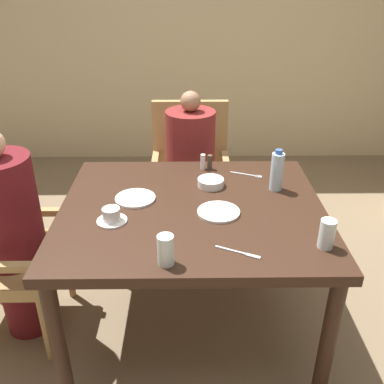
{
  "coord_description": "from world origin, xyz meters",
  "views": [
    {
      "loc": [
        -0.02,
        -1.81,
        1.78
      ],
      "look_at": [
        0.0,
        0.05,
        0.81
      ],
      "focal_mm": 40.0,
      "sensor_mm": 36.0,
      "label": 1
    }
  ],
  "objects_px": {
    "glass_tall_near": "(166,250)",
    "glass_tall_mid": "(327,234)",
    "plate_main_right": "(219,212)",
    "diner_in_far_chair": "(191,171)",
    "diner_in_left_chair": "(12,236)",
    "bowl_small": "(211,182)",
    "chair_far_side": "(190,168)",
    "plate_main_left": "(135,198)",
    "teacup_with_saucer": "(112,216)",
    "water_bottle": "(277,171)"
  },
  "relations": [
    {
      "from": "diner_in_far_chair",
      "to": "water_bottle",
      "type": "xyz_separation_m",
      "value": [
        0.44,
        -0.63,
        0.29
      ]
    },
    {
      "from": "plate_main_right",
      "to": "diner_in_far_chair",
      "type": "bearing_deg",
      "value": 98.05
    },
    {
      "from": "bowl_small",
      "to": "glass_tall_near",
      "type": "distance_m",
      "value": 0.7
    },
    {
      "from": "glass_tall_near",
      "to": "bowl_small",
      "type": "bearing_deg",
      "value": 72.71
    },
    {
      "from": "diner_in_left_chair",
      "to": "diner_in_far_chair",
      "type": "relative_size",
      "value": 1.03
    },
    {
      "from": "chair_far_side",
      "to": "glass_tall_mid",
      "type": "height_order",
      "value": "chair_far_side"
    },
    {
      "from": "diner_in_far_chair",
      "to": "plate_main_left",
      "type": "distance_m",
      "value": 0.81
    },
    {
      "from": "glass_tall_near",
      "to": "glass_tall_mid",
      "type": "xyz_separation_m",
      "value": [
        0.65,
        0.1,
        0.0
      ]
    },
    {
      "from": "glass_tall_near",
      "to": "teacup_with_saucer",
      "type": "bearing_deg",
      "value": 129.38
    },
    {
      "from": "plate_main_right",
      "to": "glass_tall_near",
      "type": "relative_size",
      "value": 1.59
    },
    {
      "from": "teacup_with_saucer",
      "to": "water_bottle",
      "type": "distance_m",
      "value": 0.87
    },
    {
      "from": "bowl_small",
      "to": "diner_in_far_chair",
      "type": "bearing_deg",
      "value": 99.7
    },
    {
      "from": "diner_in_far_chair",
      "to": "teacup_with_saucer",
      "type": "xyz_separation_m",
      "value": [
        -0.37,
        -0.95,
        0.21
      ]
    },
    {
      "from": "diner_in_left_chair",
      "to": "water_bottle",
      "type": "bearing_deg",
      "value": 7.59
    },
    {
      "from": "diner_in_far_chair",
      "to": "water_bottle",
      "type": "distance_m",
      "value": 0.82
    },
    {
      "from": "plate_main_right",
      "to": "bowl_small",
      "type": "bearing_deg",
      "value": 94.6
    },
    {
      "from": "plate_main_left",
      "to": "glass_tall_near",
      "type": "bearing_deg",
      "value": -71.58
    },
    {
      "from": "glass_tall_near",
      "to": "glass_tall_mid",
      "type": "bearing_deg",
      "value": 9.08
    },
    {
      "from": "teacup_with_saucer",
      "to": "glass_tall_near",
      "type": "bearing_deg",
      "value": -50.62
    },
    {
      "from": "diner_in_far_chair",
      "to": "glass_tall_near",
      "type": "distance_m",
      "value": 1.29
    },
    {
      "from": "bowl_small",
      "to": "glass_tall_mid",
      "type": "xyz_separation_m",
      "value": [
        0.44,
        -0.57,
        0.04
      ]
    },
    {
      "from": "bowl_small",
      "to": "glass_tall_near",
      "type": "relative_size",
      "value": 1.1
    },
    {
      "from": "diner_in_left_chair",
      "to": "diner_in_far_chair",
      "type": "distance_m",
      "value": 1.22
    },
    {
      "from": "diner_in_left_chair",
      "to": "plate_main_left",
      "type": "relative_size",
      "value": 5.7
    },
    {
      "from": "glass_tall_mid",
      "to": "plate_main_left",
      "type": "bearing_deg",
      "value": 153.01
    },
    {
      "from": "chair_far_side",
      "to": "diner_in_far_chair",
      "type": "distance_m",
      "value": 0.16
    },
    {
      "from": "plate_main_left",
      "to": "glass_tall_mid",
      "type": "distance_m",
      "value": 0.93
    },
    {
      "from": "teacup_with_saucer",
      "to": "chair_far_side",
      "type": "bearing_deg",
      "value": 71.45
    },
    {
      "from": "diner_in_left_chair",
      "to": "plate_main_right",
      "type": "height_order",
      "value": "diner_in_left_chair"
    },
    {
      "from": "chair_far_side",
      "to": "water_bottle",
      "type": "xyz_separation_m",
      "value": [
        0.44,
        -0.78,
        0.33
      ]
    },
    {
      "from": "plate_main_right",
      "to": "bowl_small",
      "type": "xyz_separation_m",
      "value": [
        -0.02,
        0.29,
        0.01
      ]
    },
    {
      "from": "chair_far_side",
      "to": "diner_in_far_chair",
      "type": "height_order",
      "value": "diner_in_far_chair"
    },
    {
      "from": "diner_in_left_chair",
      "to": "glass_tall_mid",
      "type": "xyz_separation_m",
      "value": [
        1.45,
        -0.35,
        0.23
      ]
    },
    {
      "from": "diner_in_left_chair",
      "to": "glass_tall_near",
      "type": "relative_size",
      "value": 9.07
    },
    {
      "from": "chair_far_side",
      "to": "teacup_with_saucer",
      "type": "xyz_separation_m",
      "value": [
        -0.37,
        -1.09,
        0.26
      ]
    },
    {
      "from": "plate_main_left",
      "to": "glass_tall_near",
      "type": "xyz_separation_m",
      "value": [
        0.18,
        -0.53,
        0.06
      ]
    },
    {
      "from": "water_bottle",
      "to": "diner_in_left_chair",
      "type": "bearing_deg",
      "value": -172.41
    },
    {
      "from": "bowl_small",
      "to": "plate_main_right",
      "type": "bearing_deg",
      "value": -85.4
    },
    {
      "from": "plate_main_left",
      "to": "teacup_with_saucer",
      "type": "distance_m",
      "value": 0.23
    },
    {
      "from": "plate_main_right",
      "to": "glass_tall_mid",
      "type": "xyz_separation_m",
      "value": [
        0.42,
        -0.28,
        0.06
      ]
    },
    {
      "from": "chair_far_side",
      "to": "bowl_small",
      "type": "height_order",
      "value": "chair_far_side"
    },
    {
      "from": "diner_in_far_chair",
      "to": "bowl_small",
      "type": "bearing_deg",
      "value": -80.3
    },
    {
      "from": "diner_in_left_chair",
      "to": "teacup_with_saucer",
      "type": "height_order",
      "value": "diner_in_left_chair"
    },
    {
      "from": "chair_far_side",
      "to": "bowl_small",
      "type": "distance_m",
      "value": 0.79
    },
    {
      "from": "chair_far_side",
      "to": "water_bottle",
      "type": "height_order",
      "value": "water_bottle"
    },
    {
      "from": "diner_in_left_chair",
      "to": "glass_tall_near",
      "type": "distance_m",
      "value": 0.94
    },
    {
      "from": "diner_in_left_chair",
      "to": "teacup_with_saucer",
      "type": "xyz_separation_m",
      "value": [
        0.54,
        -0.14,
        0.19
      ]
    },
    {
      "from": "plate_main_left",
      "to": "plate_main_right",
      "type": "height_order",
      "value": "same"
    },
    {
      "from": "water_bottle",
      "to": "bowl_small",
      "type": "bearing_deg",
      "value": 173.17
    },
    {
      "from": "diner_in_left_chair",
      "to": "diner_in_far_chair",
      "type": "xyz_separation_m",
      "value": [
        0.91,
        0.81,
        -0.02
      ]
    }
  ]
}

